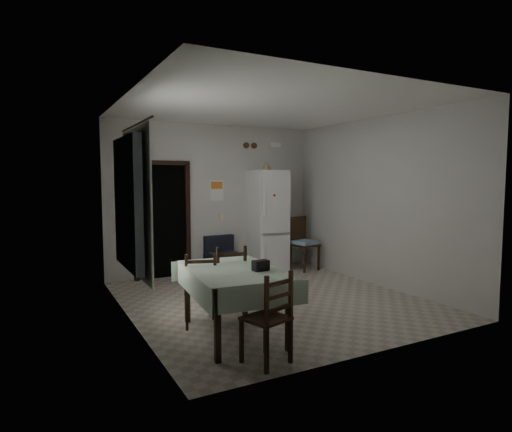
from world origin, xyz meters
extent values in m
plane|color=#B1A390|center=(0.00, 0.00, 0.00)|extent=(4.50, 4.50, 0.00)
cube|color=black|center=(-1.05, 2.46, 1.05)|extent=(0.90, 0.45, 2.10)
cube|color=black|center=(-1.54, 2.22, 1.05)|extent=(0.08, 0.10, 2.18)
cube|color=black|center=(-0.56, 2.22, 1.05)|extent=(0.08, 0.10, 2.18)
cube|color=black|center=(-1.05, 2.22, 2.14)|extent=(1.06, 0.10, 0.08)
cube|color=silver|center=(-2.15, -0.20, 1.55)|extent=(0.10, 1.20, 1.60)
cube|color=silver|center=(-2.04, -0.20, 1.55)|extent=(0.02, 1.45, 1.85)
cylinder|color=black|center=(-2.03, -0.20, 2.50)|extent=(0.02, 1.60, 0.02)
cube|color=white|center=(0.05, 2.24, 1.62)|extent=(0.28, 0.02, 0.40)
cube|color=orange|center=(0.05, 2.23, 1.72)|extent=(0.24, 0.01, 0.14)
cube|color=beige|center=(0.15, 2.24, 1.10)|extent=(0.08, 0.02, 0.12)
cylinder|color=brown|center=(0.70, 2.23, 2.52)|extent=(0.12, 0.03, 0.12)
cylinder|color=brown|center=(0.88, 2.23, 2.52)|extent=(0.12, 0.03, 0.12)
cube|color=white|center=(1.35, 2.21, 2.55)|extent=(0.25, 0.07, 0.09)
cone|color=tan|center=(1.03, 1.97, 2.10)|extent=(0.23, 0.23, 0.17)
cube|color=black|center=(-0.89, -1.30, 0.85)|extent=(0.19, 0.12, 0.12)
camera|label=1|loc=(-3.21, -5.54, 1.84)|focal=30.00mm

